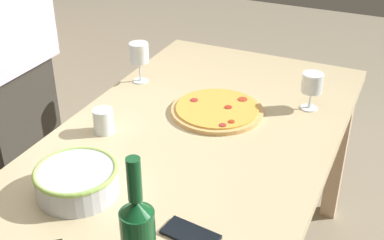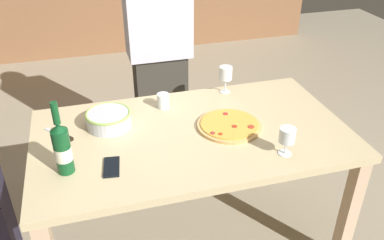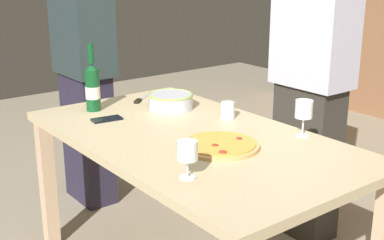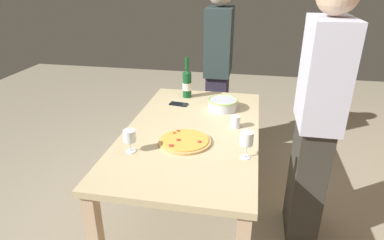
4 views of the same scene
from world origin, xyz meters
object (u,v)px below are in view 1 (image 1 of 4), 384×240
Objects in this scene: wine_glass_near_pizza at (139,54)px; person_host at (0,58)px; wine_glass_by_bottle at (312,84)px; cup_amber at (103,121)px; serving_bowl at (77,180)px; dining_table at (192,161)px; pizza at (217,110)px; cell_phone at (191,234)px.

person_host is (-0.31, 0.42, 0.02)m from wine_glass_near_pizza.
wine_glass_by_bottle is 1.65× the size of cup_amber.
person_host is at bearing 126.23° from wine_glass_near_pizza.
serving_bowl is at bearing -32.59° from person_host.
wine_glass_near_pizza is at bearing 50.08° from dining_table.
person_host reaches higher than pizza.
serving_bowl is 0.75m from wine_glass_near_pizza.
pizza is at bearing 13.90° from person_host.
person_host reaches higher than serving_bowl.
person_host is at bearing 79.88° from cup_amber.
cup_amber reaches higher than cell_phone.
pizza is at bearing -46.07° from cup_amber.
cup_amber is (-0.46, 0.59, -0.06)m from wine_glass_by_bottle.
pizza reaches higher than cell_phone.
dining_table is at bearing 0.00° from person_host.
cup_amber is at bearing -167.74° from wine_glass_near_pizza.
wine_glass_by_bottle reaches higher than cell_phone.
dining_table is at bearing -129.92° from wine_glass_near_pizza.
wine_glass_near_pizza is 0.68m from wine_glass_by_bottle.
dining_table is 0.53m from wine_glass_near_pizza.
dining_table is 11.44× the size of wine_glass_by_bottle.
pizza is at bearing -16.60° from serving_bowl.
cup_amber is at bearing 127.53° from wine_glass_by_bottle.
person_host is at bearing 57.12° from serving_bowl.
wine_glass_near_pizza is (0.11, 0.38, 0.11)m from pizza.
wine_glass_near_pizza is 0.94m from cell_phone.
serving_bowl is 2.77× the size of cup_amber.
wine_glass_near_pizza is (0.71, 0.20, 0.07)m from serving_bowl.
wine_glass_near_pizza is at bearing 12.26° from cup_amber.
person_host is (0.41, 0.63, 0.10)m from serving_bowl.
dining_table is 0.92× the size of person_host.
wine_glass_by_bottle is (0.77, -0.47, 0.05)m from serving_bowl.
dining_table is at bearing -73.20° from cup_amber.
cell_phone is (-0.03, -0.36, -0.04)m from serving_bowl.
wine_glass_by_bottle is (0.06, -0.68, -0.02)m from wine_glass_near_pizza.
serving_bowl is at bearing 148.34° from wine_glass_by_bottle.
serving_bowl is 1.68× the size of wine_glass_by_bottle.
cup_amber is (-0.09, 0.29, 0.14)m from dining_table.
cell_phone is at bearing -125.47° from cup_amber.
dining_table is 9.75× the size of wine_glass_near_pizza.
cell_phone is 1.09m from person_host.
pizza is 3.95× the size of cup_amber.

